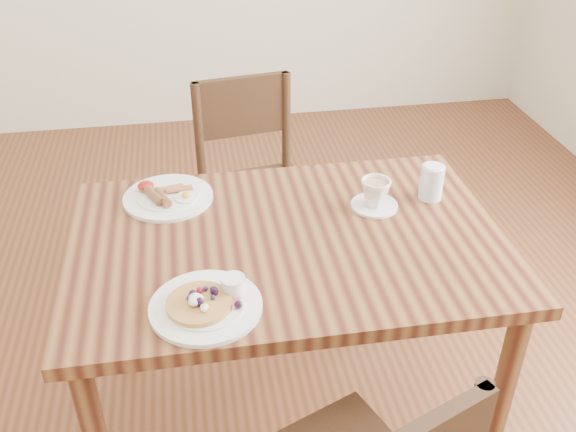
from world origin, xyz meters
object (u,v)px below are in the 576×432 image
object	(u,v)px
chair_far	(253,182)
dining_table	(288,266)
water_glass	(432,182)
breakfast_plate	(167,196)
teacup_saucer	(375,195)
pancake_plate	(207,303)

from	to	relation	value
chair_far	dining_table	bearing A→B (deg)	82.16
dining_table	water_glass	distance (m)	0.50
breakfast_plate	water_glass	world-z (taller)	water_glass
breakfast_plate	teacup_saucer	xyz separation A→B (m)	(0.61, -0.14, 0.03)
pancake_plate	water_glass	world-z (taller)	water_glass
water_glass	breakfast_plate	bearing A→B (deg)	171.15
teacup_saucer	water_glass	bearing A→B (deg)	6.56
pancake_plate	breakfast_plate	world-z (taller)	pancake_plate
dining_table	chair_far	world-z (taller)	chair_far
breakfast_plate	water_glass	distance (m)	0.80
chair_far	pancake_plate	world-z (taller)	chair_far
dining_table	teacup_saucer	size ratio (longest dim) A/B	8.57
dining_table	chair_far	xyz separation A→B (m)	(-0.01, 0.77, -0.16)
pancake_plate	breakfast_plate	xyz separation A→B (m)	(-0.09, 0.52, -0.00)
pancake_plate	teacup_saucer	size ratio (longest dim) A/B	1.93
dining_table	teacup_saucer	bearing A→B (deg)	22.45
water_glass	chair_far	bearing A→B (deg)	126.73
breakfast_plate	pancake_plate	bearing A→B (deg)	-80.08
teacup_saucer	dining_table	bearing A→B (deg)	-157.55
breakfast_plate	teacup_saucer	world-z (taller)	teacup_saucer
chair_far	teacup_saucer	distance (m)	0.77
chair_far	water_glass	size ratio (longest dim) A/B	8.19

